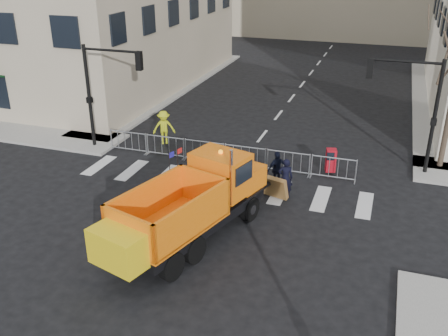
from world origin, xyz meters
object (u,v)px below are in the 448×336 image
(cop_b, at_px, (239,166))
(worker, at_px, (164,127))
(cop_a, at_px, (285,178))
(cop_c, at_px, (277,169))
(newspaper_box, at_px, (331,160))
(plow_truck, at_px, (189,204))

(cop_b, bearing_deg, worker, -11.06)
(cop_a, xyz_separation_m, cop_c, (-0.57, 0.94, -0.06))
(cop_a, height_order, newspaper_box, cop_a)
(cop_b, distance_m, newspaper_box, 4.38)
(plow_truck, bearing_deg, cop_a, -12.31)
(cop_c, bearing_deg, worker, -67.19)
(plow_truck, distance_m, cop_c, 5.82)
(worker, distance_m, newspaper_box, 8.87)
(cop_a, bearing_deg, cop_c, -74.47)
(cop_b, bearing_deg, cop_c, -153.87)
(plow_truck, relative_size, cop_a, 5.13)
(plow_truck, height_order, newspaper_box, plow_truck)
(newspaper_box, bearing_deg, worker, 160.14)
(cop_a, height_order, cop_b, cop_a)
(plow_truck, height_order, cop_a, plow_truck)
(cop_b, bearing_deg, plow_truck, 106.96)
(cop_b, bearing_deg, newspaper_box, -130.46)
(cop_b, height_order, newspaper_box, cop_b)
(plow_truck, relative_size, worker, 4.99)
(cop_c, distance_m, worker, 7.29)
(cop_a, bearing_deg, worker, -42.54)
(worker, bearing_deg, cop_b, -56.62)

